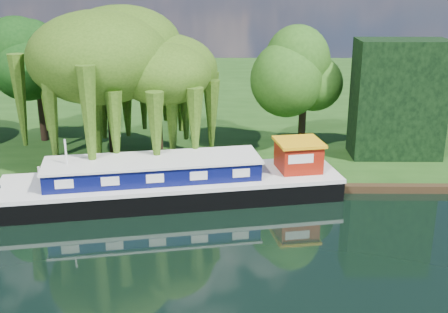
{
  "coord_description": "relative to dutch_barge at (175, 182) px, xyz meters",
  "views": [
    {
      "loc": [
        7.6,
        -23.46,
        12.74
      ],
      "look_at": [
        7.26,
        6.45,
        2.8
      ],
      "focal_mm": 45.0,
      "sensor_mm": 36.0,
      "label": 1
    }
  ],
  "objects": [
    {
      "name": "willow_right",
      "position": [
        -1.6,
        4.85,
        4.99
      ],
      "size": [
        6.26,
        6.26,
        7.62
      ],
      "color": "black",
      "rests_on": "far_bank"
    },
    {
      "name": "lamppost",
      "position": [
        -3.93,
        3.51,
        1.4
      ],
      "size": [
        0.36,
        0.36,
        2.56
      ],
      "color": "silver",
      "rests_on": "far_bank"
    },
    {
      "name": "mooring_posts",
      "position": [
        -4.93,
        1.41,
        -0.07
      ],
      "size": [
        19.16,
        0.16,
        1.0
      ],
      "color": "silver",
      "rests_on": "far_bank"
    },
    {
      "name": "conifer_hedge",
      "position": [
        14.57,
        7.01,
        3.43
      ],
      "size": [
        6.0,
        3.0,
        8.0
      ],
      "primitive_type": "cube",
      "color": "black",
      "rests_on": "far_bank"
    },
    {
      "name": "dutch_barge",
      "position": [
        0.0,
        0.0,
        0.0
      ],
      "size": [
        20.03,
        8.03,
        4.13
      ],
      "rotation": [
        0.0,
        0.0,
        0.19
      ],
      "color": "black",
      "rests_on": "ground"
    },
    {
      "name": "willow_left",
      "position": [
        -4.62,
        5.63,
        6.49
      ],
      "size": [
        8.11,
        8.11,
        9.72
      ],
      "color": "black",
      "rests_on": "far_bank"
    },
    {
      "name": "far_bank",
      "position": [
        -4.43,
        27.01,
        -0.8
      ],
      "size": [
        120.0,
        52.0,
        0.45
      ],
      "primitive_type": "cube",
      "color": "#193C10",
      "rests_on": "ground"
    },
    {
      "name": "narrowboat",
      "position": [
        -0.14,
        -0.09,
        -0.46
      ],
      "size": [
        10.91,
        3.14,
        1.57
      ],
      "rotation": [
        0.0,
        0.0,
        0.13
      ],
      "color": "navy",
      "rests_on": "ground"
    },
    {
      "name": "tree_far_right",
      "position": [
        8.35,
        8.58,
        4.62
      ],
      "size": [
        4.61,
        4.61,
        7.54
      ],
      "color": "black",
      "rests_on": "far_bank"
    },
    {
      "name": "ground",
      "position": [
        -4.43,
        -6.99,
        -1.02
      ],
      "size": [
        120.0,
        120.0,
        0.0
      ],
      "primitive_type": "plane",
      "color": "black"
    },
    {
      "name": "tree_far_mid",
      "position": [
        -10.95,
        10.42,
        5.23
      ],
      "size": [
        5.14,
        5.14,
        8.41
      ],
      "color": "black",
      "rests_on": "far_bank"
    }
  ]
}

